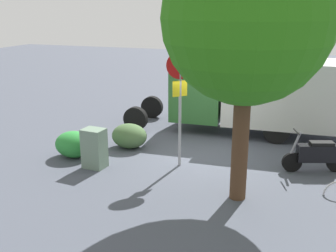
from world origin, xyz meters
TOP-DOWN VIEW (x-y plane):
  - ground_plane at (0.00, 0.00)m, footprint 60.00×60.00m
  - box_truck_near at (-1.37, -2.94)m, footprint 8.35×2.60m
  - motorcycle at (-3.29, 0.13)m, footprint 1.74×0.80m
  - stop_sign at (0.45, 0.98)m, footprint 0.71×0.33m
  - street_tree at (-1.52, 2.45)m, footprint 3.75×3.75m
  - utility_cabinet at (2.72, 1.91)m, footprint 0.66×0.54m
  - shrub_near_sign at (3.74, 1.38)m, footprint 1.18×0.97m
  - shrub_mid_verge at (2.48, 0.05)m, footprint 1.18×0.97m

SIDE VIEW (x-z plane):
  - ground_plane at x=0.00m, z-range 0.00..0.00m
  - shrub_mid_verge at x=2.48m, z-range 0.00..0.81m
  - shrub_near_sign at x=3.74m, z-range 0.00..0.81m
  - motorcycle at x=-3.29m, z-range -0.08..1.12m
  - utility_cabinet at x=2.72m, z-range 0.00..1.15m
  - box_truck_near at x=-1.37m, z-range 0.19..2.88m
  - stop_sign at x=0.45m, z-range 0.56..3.87m
  - street_tree at x=-1.52m, z-range 1.15..7.25m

